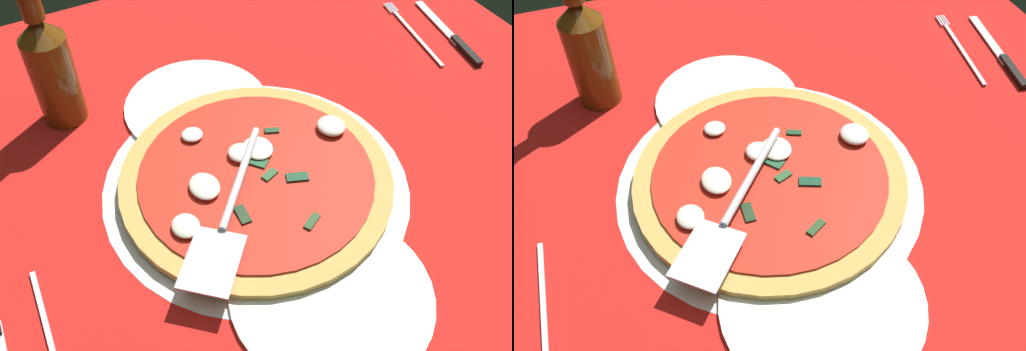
% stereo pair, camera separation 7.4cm
% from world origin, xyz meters
% --- Properties ---
extents(ground_plane, '(1.05, 1.05, 0.01)m').
position_xyz_m(ground_plane, '(0.00, 0.00, -0.00)').
color(ground_plane, red).
extents(pizza_pan, '(0.40, 0.40, 0.01)m').
position_xyz_m(pizza_pan, '(-0.01, 0.04, 0.00)').
color(pizza_pan, silver).
rests_on(pizza_pan, ground_plane).
extents(dinner_plate_left, '(0.23, 0.23, 0.01)m').
position_xyz_m(dinner_plate_left, '(-0.19, 0.05, 0.01)').
color(dinner_plate_left, white).
rests_on(dinner_plate_left, ground_plane).
extents(dinner_plate_right, '(0.21, 0.21, 0.01)m').
position_xyz_m(dinner_plate_right, '(0.17, 0.05, 0.01)').
color(dinner_plate_right, white).
rests_on(dinner_plate_right, ground_plane).
extents(pizza, '(0.36, 0.36, 0.03)m').
position_xyz_m(pizza, '(-0.01, 0.04, 0.02)').
color(pizza, tan).
rests_on(pizza, pizza_pan).
extents(pizza_server, '(0.21, 0.19, 0.01)m').
position_xyz_m(pizza_server, '(-0.06, 0.11, 0.04)').
color(pizza_server, silver).
rests_on(pizza_server, pizza).
extents(place_setting_near, '(0.23, 0.16, 0.01)m').
position_xyz_m(place_setting_near, '(0.14, -0.38, 0.00)').
color(place_setting_near, white).
rests_on(place_setting_near, ground_plane).
extents(place_setting_far, '(0.22, 0.12, 0.01)m').
position_xyz_m(place_setting_far, '(-0.09, 0.37, 0.00)').
color(place_setting_far, white).
rests_on(place_setting_far, ground_plane).
extents(beer_bottle, '(0.06, 0.06, 0.25)m').
position_xyz_m(beer_bottle, '(0.24, 0.23, 0.09)').
color(beer_bottle, '#5D360E').
rests_on(beer_bottle, ground_plane).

